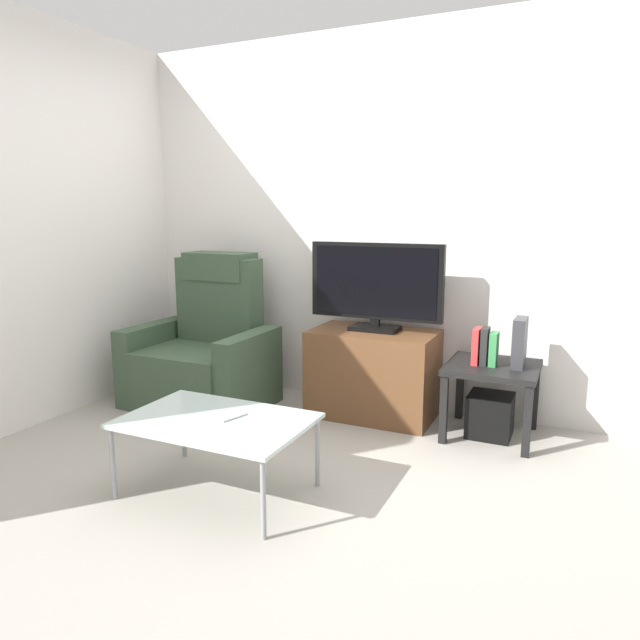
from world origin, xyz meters
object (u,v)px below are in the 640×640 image
recliner_armchair (205,352)px  subwoofer_box (490,415)px  game_console (520,343)px  cell_phone (231,416)px  coffee_table (216,423)px  television (376,285)px  book_leftmost (477,346)px  tv_stand (373,373)px  book_middle (485,346)px  side_table (492,376)px  book_rightmost (494,349)px

recliner_armchair → subwoofer_box: 2.02m
game_console → cell_phone: size_ratio=1.99×
coffee_table → subwoofer_box: bearing=50.1°
television → book_leftmost: size_ratio=4.10×
television → cell_phone: (-0.26, -1.35, -0.51)m
subwoofer_box → game_console: size_ratio=0.89×
tv_stand → book_middle: (0.74, -0.07, 0.28)m
cell_phone → book_middle: bearing=68.8°
television → cell_phone: bearing=-101.1°
book_leftmost → tv_stand: bearing=174.5°
side_table → tv_stand: bearing=176.6°
tv_stand → book_rightmost: 0.84m
book_leftmost → game_console: game_console is taller
television → coffee_table: bearing=-102.9°
side_table → book_leftmost: bearing=-168.7°
side_table → game_console: bearing=3.9°
recliner_armchair → coffee_table: size_ratio=1.20×
television → game_console: size_ratio=3.05×
tv_stand → book_middle: book_middle is taller
side_table → book_rightmost: 0.18m
television → recliner_armchair: television is taller
television → recliner_armchair: bearing=-167.6°
tv_stand → television: size_ratio=0.91×
coffee_table → book_leftmost: bearing=52.4°
book_middle → game_console: game_console is taller
book_middle → book_rightmost: bearing=0.0°
recliner_armchair → side_table: recliner_armchair is taller
subwoofer_box → book_leftmost: book_leftmost is taller
television → book_rightmost: (0.79, -0.09, -0.34)m
coffee_table → cell_phone: cell_phone is taller
book_leftmost → side_table: bearing=11.3°
tv_stand → side_table: 0.80m
side_table → subwoofer_box: 0.25m
game_console → coffee_table: 1.85m
subwoofer_box → side_table: bearing=-153.4°
game_console → cell_phone: game_console is taller
game_console → book_leftmost: bearing=-173.0°
recliner_armchair → cell_phone: bearing=-57.0°
television → book_rightmost: television is taller
recliner_armchair → book_middle: (1.94, 0.18, 0.20)m
tv_stand → television: television is taller
side_table → book_rightmost: size_ratio=2.65×
television → book_leftmost: television is taller
side_table → subwoofer_box: (0.00, 0.00, -0.25)m
tv_stand → game_console: (0.93, -0.04, 0.31)m
tv_stand → recliner_armchair: bearing=-168.4°
game_console → television: bearing=176.6°
television → game_console: 0.98m
subwoofer_box → television: bearing=175.3°
cell_phone → television: bearing=96.2°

